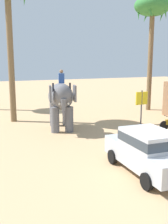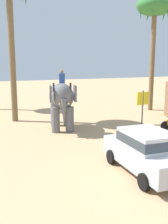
% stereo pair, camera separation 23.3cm
% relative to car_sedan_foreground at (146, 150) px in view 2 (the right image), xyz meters
% --- Properties ---
extents(car_sedan_foreground, '(2.27, 4.28, 1.70)m').
position_rel_car_sedan_foreground_xyz_m(car_sedan_foreground, '(0.00, 0.00, 0.00)').
color(car_sedan_foreground, '#B7BABF').
rests_on(car_sedan_foreground, ground).
extents(elephant_with_mahout, '(2.61, 4.01, 3.88)m').
position_rel_car_sedan_foreground_xyz_m(elephant_with_mahout, '(-0.25, 7.89, 1.06)').
color(elephant_with_mahout, slate).
rests_on(elephant_with_mahout, ground).
extents(palm_tree_left_of_road, '(3.20, 3.20, 10.14)m').
position_rel_car_sedan_foreground_xyz_m(palm_tree_left_of_road, '(9.86, 10.92, 7.92)').
color(palm_tree_left_of_road, brown).
rests_on(palm_tree_left_of_road, ground).
extents(signboard_yellow, '(1.00, 0.10, 2.40)m').
position_rel_car_sedan_foreground_xyz_m(signboard_yellow, '(5.36, 6.66, 0.76)').
color(signboard_yellow, '#4C4C51').
rests_on(signboard_yellow, ground).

